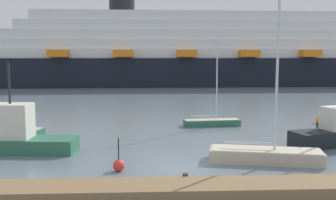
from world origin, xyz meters
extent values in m
plane|color=slate|center=(0.00, 0.00, 0.00)|extent=(600.00, 600.00, 0.00)
cube|color=olive|center=(0.00, -3.79, 0.23)|extent=(24.81, 1.87, 0.46)
cylinder|color=#423323|center=(0.00, -2.77, 0.28)|extent=(0.24, 0.24, 0.55)
cube|color=#BCB29E|center=(4.63, 0.78, 0.33)|extent=(6.11, 2.87, 0.67)
cube|color=beige|center=(4.63, 0.78, 0.69)|extent=(5.85, 2.69, 0.04)
cylinder|color=silver|center=(5.09, 0.68, 5.48)|extent=(0.14, 0.14, 9.63)
cylinder|color=silver|center=(3.80, 0.96, 1.02)|extent=(2.62, 0.67, 0.11)
cube|color=#2D6B51|center=(3.48, 11.39, 0.24)|extent=(4.63, 1.51, 0.49)
cube|color=beige|center=(3.48, 11.39, 0.51)|extent=(4.44, 1.40, 0.04)
cylinder|color=silver|center=(3.84, 11.42, 4.18)|extent=(0.11, 0.11, 7.39)
cylinder|color=silver|center=(2.82, 11.32, 0.84)|extent=(2.05, 0.29, 0.09)
cube|color=black|center=(10.13, 4.48, 0.49)|extent=(6.03, 3.53, 0.98)
cube|color=#2D6B51|center=(-9.37, 3.65, 0.42)|extent=(6.99, 2.51, 0.84)
cube|color=silver|center=(-9.72, 3.67, 1.85)|extent=(2.45, 1.71, 2.03)
cylinder|color=#262626|center=(-9.72, 3.67, 4.07)|extent=(0.14, 0.14, 2.40)
sphere|color=red|center=(-3.09, -0.49, 0.29)|extent=(0.59, 0.59, 0.59)
cylinder|color=black|center=(-3.09, -0.49, 1.13)|extent=(0.06, 0.06, 1.09)
sphere|color=orange|center=(12.72, 12.21, 0.30)|extent=(0.60, 0.60, 0.60)
cylinder|color=black|center=(12.72, 12.21, 1.03)|extent=(0.06, 0.06, 0.86)
cube|color=black|center=(10.25, 54.50, 2.58)|extent=(94.12, 14.75, 5.17)
cube|color=white|center=(10.25, 54.50, 6.01)|extent=(86.59, 13.04, 1.69)
cube|color=white|center=(10.25, 54.50, 7.70)|extent=(81.39, 12.26, 1.69)
cube|color=white|center=(10.25, 54.50, 9.39)|extent=(76.20, 11.48, 1.69)
cube|color=white|center=(10.25, 54.50, 11.08)|extent=(71.00, 10.69, 1.69)
cube|color=white|center=(10.25, 54.50, 12.77)|extent=(65.81, 9.91, 1.69)
cube|color=orange|center=(-17.02, 47.19, 6.01)|extent=(3.43, 2.69, 1.18)
cube|color=orange|center=(-6.06, 47.38, 6.01)|extent=(3.43, 2.69, 1.18)
cube|color=orange|center=(4.89, 47.57, 6.01)|extent=(3.43, 2.69, 1.18)
cube|color=orange|center=(15.85, 47.75, 6.01)|extent=(3.43, 2.69, 1.18)
cube|color=orange|center=(26.80, 47.94, 6.01)|extent=(3.43, 2.69, 1.18)
camera|label=1|loc=(-1.54, -18.97, 5.70)|focal=40.98mm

